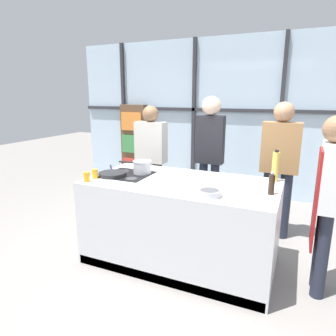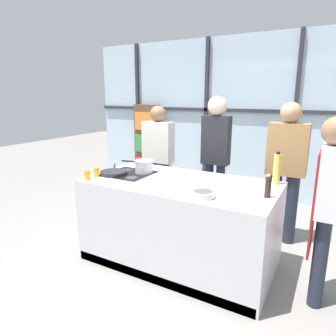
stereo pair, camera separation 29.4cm
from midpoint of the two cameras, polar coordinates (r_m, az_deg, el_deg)
The scene contains 16 objects.
ground_plane at distance 3.53m, azimuth 4.59°, elevation -17.04°, with size 18.00×18.00×0.00m, color gray.
back_window_wall at distance 5.53m, azimuth 16.44°, elevation 9.05°, with size 6.40×0.10×2.80m.
bookshelf at distance 6.19m, azimuth -2.63°, elevation 4.50°, with size 0.54×0.19×1.61m.
demo_island at distance 3.32m, azimuth 4.72°, elevation -10.22°, with size 2.00×1.04×0.92m.
chef at distance 2.90m, azimuth 30.62°, elevation -5.28°, with size 0.23×0.37×1.64m.
spectator_far_left at distance 4.47m, azimuth 0.01°, elevation 2.52°, with size 0.45×0.23×1.66m.
spectator_center_left at distance 4.08m, azimuth 11.10°, elevation 3.10°, with size 0.37×0.25×1.79m.
spectator_center_right at distance 3.92m, azimuth 23.60°, elevation 0.46°, with size 0.46×0.24×1.73m.
frying_pan at distance 3.45m, azimuth -7.93°, elevation -0.89°, with size 0.40×0.47×0.04m.
saucepan at distance 3.49m, azimuth -2.25°, elevation 0.34°, with size 0.40×0.22×0.14m.
white_plate at distance 3.19m, azimuth 12.91°, elevation -2.59°, with size 0.25×0.25×0.01m, color white.
mixing_bowl at distance 2.70m, azimuth 9.83°, elevation -4.93°, with size 0.21×0.21×0.06m.
oil_bottle at distance 3.26m, azimuth 22.49°, elevation -0.19°, with size 0.07×0.07×0.34m.
pepper_grinder at distance 2.83m, azimuth 21.37°, elevation -3.39°, with size 0.05×0.05×0.22m.
juice_glass_near at distance 3.29m, azimuth -12.67°, elevation -1.33°, with size 0.06×0.06×0.10m, color orange.
juice_glass_far at distance 3.39m, azimuth -11.10°, elevation -0.80°, with size 0.06×0.06×0.10m, color orange.
Camera 2 is at (1.38, -2.70, 1.81)m, focal length 32.00 mm.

